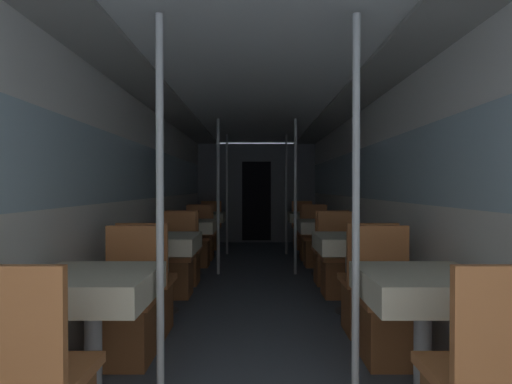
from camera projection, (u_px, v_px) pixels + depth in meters
wall_left at (151, 195)px, 4.95m from camera, size 0.05×9.88×2.19m
wall_right at (365, 195)px, 4.95m from camera, size 0.05×9.88×2.19m
ceiling_panel at (258, 106)px, 4.93m from camera, size 2.67×9.88×0.07m
bulkhead_far at (257, 193)px, 8.90m from camera, size 2.61×0.09×2.19m
dining_table_left_0 at (94, 291)px, 2.22m from camera, size 0.67×0.67×0.76m
chair_left_far_0 at (128, 320)px, 2.81m from camera, size 0.41×0.41×0.95m
support_pole_left_0 at (161, 212)px, 2.22m from camera, size 0.04×0.04×2.19m
dining_table_left_1 at (165, 246)px, 3.92m from camera, size 0.67×0.67×0.76m
chair_left_near_1 at (149, 299)px, 3.34m from camera, size 0.41×0.41×0.95m
chair_left_far_1 at (177, 270)px, 4.51m from camera, size 0.41×0.41×0.95m
dining_table_left_2 at (193, 228)px, 5.63m from camera, size 0.67×0.67×0.76m
chair_left_near_2 at (185, 261)px, 5.04m from camera, size 0.41×0.41×0.95m
chair_left_far_2 at (199, 247)px, 6.22m from camera, size 0.41×0.41×0.95m
support_pole_left_2 at (219, 197)px, 5.62m from camera, size 0.04×0.04×2.19m
dining_table_left_3 at (208, 219)px, 7.33m from camera, size 0.67×0.67×0.76m
chair_left_near_3 at (203, 242)px, 6.75m from camera, size 0.41×0.41×0.95m
chair_left_far_3 at (211, 234)px, 7.92m from camera, size 0.41×0.41×0.95m
support_pole_left_3 at (228, 194)px, 7.32m from camera, size 0.04×0.04×2.19m
dining_table_right_0 at (424, 292)px, 2.22m from camera, size 0.67×0.67×0.76m
chair_right_far_0 at (389, 320)px, 2.81m from camera, size 0.41×0.41×0.95m
support_pole_right_0 at (357, 212)px, 2.21m from camera, size 0.04×0.04×2.19m
dining_table_right_1 at (351, 246)px, 3.92m from camera, size 0.67×0.67×0.76m
chair_right_near_1 at (368, 299)px, 3.34m from camera, size 0.41×0.41×0.95m
chair_right_far_1 at (339, 270)px, 4.51m from camera, size 0.41×0.41×0.95m
dining_table_right_2 at (323, 228)px, 5.62m from camera, size 0.67×0.67×0.76m
chair_right_near_2 at (330, 261)px, 5.04m from camera, size 0.41×0.41×0.95m
chair_right_far_2 at (317, 247)px, 6.21m from camera, size 0.41×0.41×0.95m
support_pole_right_2 at (296, 197)px, 5.62m from camera, size 0.04×0.04×2.19m
dining_table_right_3 at (308, 219)px, 7.32m from camera, size 0.67×0.67×0.76m
chair_right_near_3 at (312, 242)px, 6.74m from camera, size 0.41×0.41×0.95m
chair_right_far_3 at (304, 234)px, 7.91m from camera, size 0.41×0.41×0.95m
support_pole_right_3 at (287, 194)px, 7.32m from camera, size 0.04×0.04×2.19m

